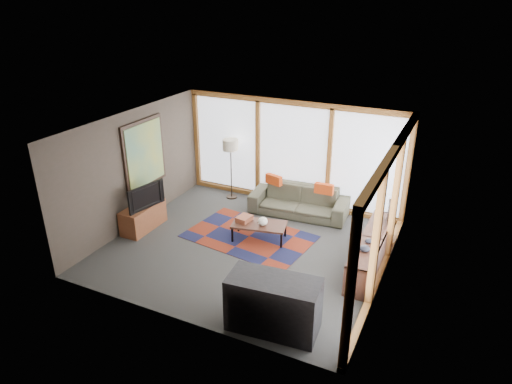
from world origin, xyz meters
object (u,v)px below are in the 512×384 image
at_px(television, 144,195).
at_px(bar_counter, 273,304).
at_px(coffee_table, 259,232).
at_px(sofa, 299,201).
at_px(floor_lamp, 231,169).
at_px(tv_console, 143,217).
at_px(bookshelf, 371,251).

distance_m(television, bar_counter, 4.24).
relative_size(coffee_table, bar_counter, 0.80).
height_order(coffee_table, television, television).
distance_m(sofa, floor_lamp, 1.94).
bearing_deg(bar_counter, tv_console, 150.31).
bearing_deg(bookshelf, tv_console, -172.00).
relative_size(floor_lamp, tv_console, 1.41).
xyz_separation_m(floor_lamp, coffee_table, (1.56, -1.66, -0.59)).
bearing_deg(sofa, bookshelf, -40.43).
xyz_separation_m(floor_lamp, television, (-0.90, -2.32, 0.05)).
relative_size(sofa, bar_counter, 1.61).
height_order(floor_lamp, coffee_table, floor_lamp).
height_order(floor_lamp, bookshelf, floor_lamp).
bearing_deg(tv_console, bar_counter, -24.34).
bearing_deg(bar_counter, sofa, 99.62).
xyz_separation_m(floor_lamp, bar_counter, (2.94, -4.08, -0.33)).
relative_size(sofa, tv_console, 2.06).
distance_m(floor_lamp, bookshelf, 4.26).
xyz_separation_m(sofa, television, (-2.78, -2.17, 0.49)).
bearing_deg(floor_lamp, television, -111.16).
bearing_deg(bookshelf, sofa, 144.02).
bearing_deg(floor_lamp, tv_console, -113.07).
relative_size(television, bar_counter, 0.67).
distance_m(tv_console, bar_counter, 4.31).
height_order(tv_console, television, television).
bearing_deg(coffee_table, bookshelf, 0.89).
bearing_deg(tv_console, floor_lamp, 66.93).
distance_m(sofa, coffee_table, 1.55).
bearing_deg(coffee_table, floor_lamp, 133.18).
xyz_separation_m(coffee_table, television, (-2.46, -0.66, 0.64)).
distance_m(tv_console, television, 0.55).
distance_m(bookshelf, bar_counter, 2.65).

